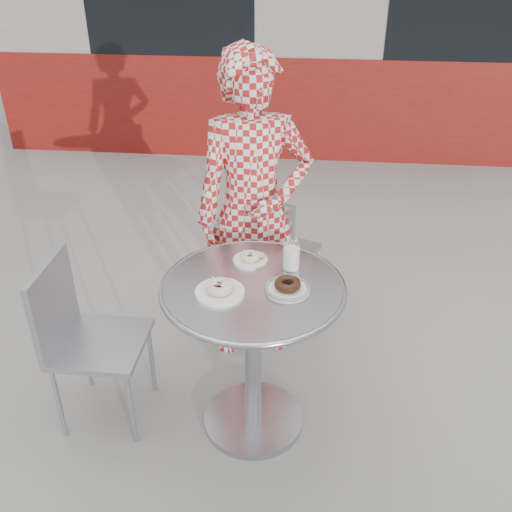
# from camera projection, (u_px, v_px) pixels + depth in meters

# --- Properties ---
(ground) EXTENTS (60.00, 60.00, 0.00)m
(ground) POSITION_uv_depth(u_px,v_px,m) (260.00, 423.00, 2.79)
(ground) COLOR #9B9994
(ground) RESTS_ON ground
(bistro_table) EXTENTS (0.79, 0.79, 0.80)m
(bistro_table) POSITION_uv_depth(u_px,v_px,m) (253.00, 323.00, 2.49)
(bistro_table) COLOR #B1B1B5
(bistro_table) RESTS_ON ground
(chair_far) EXTENTS (0.54, 0.55, 0.87)m
(chair_far) POSITION_uv_depth(u_px,v_px,m) (274.00, 278.00, 3.42)
(chair_far) COLOR #9A9CA1
(chair_far) RESTS_ON ground
(chair_left) EXTENTS (0.41, 0.41, 0.85)m
(chair_left) POSITION_uv_depth(u_px,v_px,m) (103.00, 371.00, 2.73)
(chair_left) COLOR #9A9CA1
(chair_left) RESTS_ON ground
(seated_person) EXTENTS (0.69, 0.55, 1.66)m
(seated_person) POSITION_uv_depth(u_px,v_px,m) (254.00, 213.00, 2.92)
(seated_person) COLOR #A51A19
(seated_person) RESTS_ON ground
(plate_far) EXTENTS (0.16, 0.16, 0.04)m
(plate_far) POSITION_uv_depth(u_px,v_px,m) (251.00, 258.00, 2.55)
(plate_far) COLOR white
(plate_far) RESTS_ON bistro_table
(plate_near) EXTENTS (0.20, 0.20, 0.05)m
(plate_near) POSITION_uv_depth(u_px,v_px,m) (220.00, 289.00, 2.33)
(plate_near) COLOR white
(plate_near) RESTS_ON bistro_table
(plate_checker) EXTENTS (0.19, 0.19, 0.05)m
(plate_checker) POSITION_uv_depth(u_px,v_px,m) (287.00, 287.00, 2.35)
(plate_checker) COLOR white
(plate_checker) RESTS_ON bistro_table
(milk_cup) EXTENTS (0.08, 0.08, 0.12)m
(milk_cup) POSITION_uv_depth(u_px,v_px,m) (291.00, 257.00, 2.48)
(milk_cup) COLOR white
(milk_cup) RESTS_ON bistro_table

